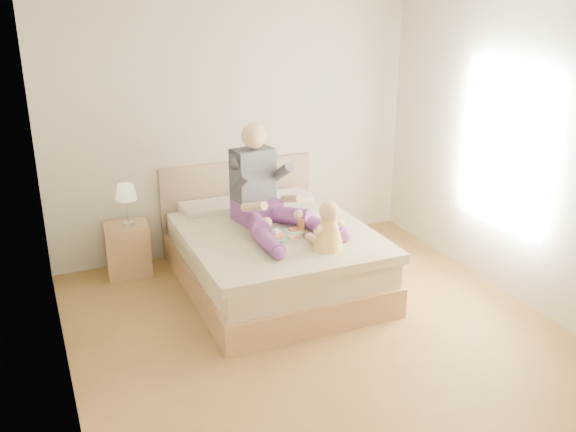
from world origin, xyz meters
name	(u,v)px	position (x,y,z in m)	size (l,w,h in m)	color
room	(331,162)	(0.08, 0.01, 1.51)	(4.02, 4.22, 2.71)	brown
bed	(271,253)	(0.00, 1.08, 0.32)	(1.70, 2.18, 1.00)	#9A7148
nightstand	(128,249)	(-1.25, 1.86, 0.26)	(0.46, 0.41, 0.53)	#9A7148
lamp	(126,195)	(-1.23, 1.84, 0.85)	(0.21, 0.21, 0.43)	silver
adult	(265,196)	(-0.04, 1.14, 0.90)	(0.84, 1.25, 0.99)	#6A3381
tray	(285,234)	(0.00, 0.75, 0.64)	(0.49, 0.39, 0.14)	silver
baby	(328,229)	(0.25, 0.37, 0.79)	(0.29, 0.40, 0.44)	#E6BA48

